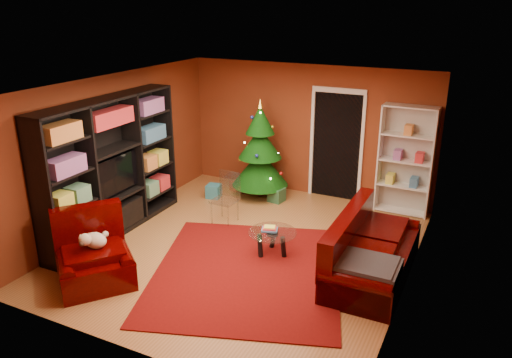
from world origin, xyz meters
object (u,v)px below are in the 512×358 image
at_px(acrylic_chair, 225,201).
at_px(armchair, 94,256).
at_px(gift_box_red, 236,185).
at_px(coffee_table, 272,243).
at_px(gift_box_teal, 214,191).
at_px(white_bookshelf, 405,161).
at_px(gift_box_green, 277,195).
at_px(rug, 247,271).
at_px(christmas_tree, 260,150).
at_px(dog, 95,240).
at_px(media_unit, 111,167).
at_px(sofa, 374,246).

bearing_deg(acrylic_chair, armchair, -101.21).
height_order(gift_box_red, coffee_table, coffee_table).
xyz_separation_m(gift_box_teal, white_bookshelf, (3.51, 0.91, 0.87)).
bearing_deg(gift_box_green, white_bookshelf, 13.23).
distance_m(rug, coffee_table, 0.70).
relative_size(christmas_tree, dog, 4.98).
xyz_separation_m(dog, coffee_table, (1.90, 1.75, -0.42)).
height_order(gift_box_teal, armchair, armchair).
relative_size(rug, gift_box_teal, 11.56).
bearing_deg(rug, gift_box_green, 104.75).
distance_m(gift_box_teal, acrylic_chair, 1.22).
xyz_separation_m(media_unit, acrylic_chair, (1.49, 1.13, -0.74)).
bearing_deg(media_unit, gift_box_red, 69.45).
xyz_separation_m(gift_box_teal, dog, (0.13, -3.40, 0.48)).
xyz_separation_m(media_unit, gift_box_green, (1.93, 2.41, -1.01)).
bearing_deg(sofa, christmas_tree, 53.04).
distance_m(gift_box_teal, dog, 3.44).
xyz_separation_m(media_unit, christmas_tree, (1.51, 2.53, -0.18)).
bearing_deg(armchair, rug, -17.78).
bearing_deg(media_unit, gift_box_teal, 69.81).
distance_m(gift_box_red, armchair, 4.04).
relative_size(gift_box_teal, sofa, 0.12).
relative_size(gift_box_red, acrylic_chair, 0.25).
xyz_separation_m(gift_box_red, coffee_table, (1.82, -2.20, 0.10)).
xyz_separation_m(media_unit, sofa, (4.29, 0.45, -0.68)).
distance_m(media_unit, dog, 1.69).
distance_m(christmas_tree, coffee_table, 2.58).
xyz_separation_m(gift_box_green, gift_box_red, (-1.00, 0.18, -0.03)).
height_order(christmas_tree, acrylic_chair, christmas_tree).
bearing_deg(dog, armchair, -135.00).
distance_m(media_unit, gift_box_teal, 2.39).
bearing_deg(media_unit, coffee_table, 7.24).
height_order(rug, media_unit, media_unit).
bearing_deg(gift_box_red, coffee_table, -50.46).
distance_m(rug, acrylic_chair, 1.85).
bearing_deg(rug, white_bookshelf, 63.69).
relative_size(rug, sofa, 1.43).
bearing_deg(sofa, dog, 117.52).
height_order(christmas_tree, sofa, christmas_tree).
bearing_deg(coffee_table, acrylic_chair, 149.59).
bearing_deg(acrylic_chair, white_bookshelf, 36.16).
height_order(white_bookshelf, acrylic_chair, white_bookshelf).
distance_m(gift_box_red, coffee_table, 2.85).
bearing_deg(white_bookshelf, gift_box_teal, -164.27).
bearing_deg(dog, gift_box_red, 37.85).
bearing_deg(gift_box_red, media_unit, -109.72).
bearing_deg(white_bookshelf, coffee_table, -118.85).
distance_m(media_unit, christmas_tree, 2.95).
xyz_separation_m(white_bookshelf, acrylic_chair, (-2.74, -1.82, -0.60)).
relative_size(gift_box_green, acrylic_chair, 0.34).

